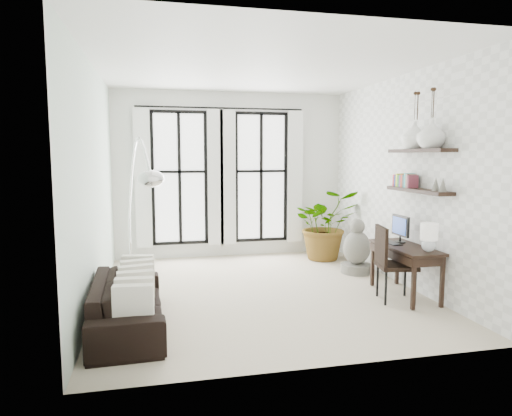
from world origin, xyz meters
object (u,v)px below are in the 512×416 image
object	(u,v)px
sofa	(128,304)
desk_chair	(390,259)
arc_lamp	(137,172)
plant	(326,224)
desk	(407,249)
buddha	(357,250)

from	to	relation	value
sofa	desk_chair	world-z (taller)	desk_chair
sofa	arc_lamp	size ratio (longest dim) A/B	0.68
sofa	plant	bearing A→B (deg)	-52.87
desk	buddha	size ratio (longest dim) A/B	1.32
desk_chair	arc_lamp	distance (m)	3.70
desk_chair	buddha	xyz separation A→B (m)	(0.21, 1.48, -0.20)
desk_chair	sofa	bearing A→B (deg)	-164.18
desk_chair	buddha	size ratio (longest dim) A/B	1.12
arc_lamp	desk	bearing A→B (deg)	-15.41
plant	sofa	bearing A→B (deg)	-141.00
desk_chair	buddha	bearing A→B (deg)	93.54
arc_lamp	buddha	distance (m)	3.82
plant	desk	size ratio (longest dim) A/B	1.10
desk	arc_lamp	world-z (taller)	arc_lamp
buddha	desk_chair	bearing A→B (deg)	-97.94
arc_lamp	plant	bearing A→B (deg)	23.71
plant	desk_chair	xyz separation A→B (m)	(-0.07, -2.58, -0.09)
sofa	plant	world-z (taller)	plant
sofa	desk_chair	bearing A→B (deg)	-87.53
plant	desk_chair	world-z (taller)	plant
sofa	desk_chair	size ratio (longest dim) A/B	1.91
sofa	plant	distance (m)	4.53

